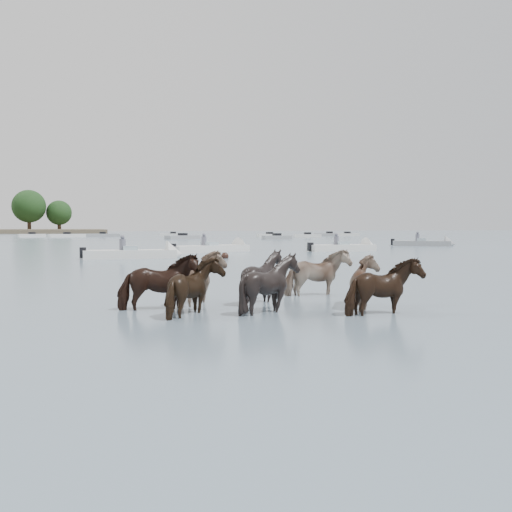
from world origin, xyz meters
name	(u,v)px	position (x,y,z in m)	size (l,w,h in m)	color
ground	(152,315)	(0.00, 0.00, 0.00)	(400.00, 400.00, 0.00)	slate
pony_herd	(267,285)	(2.60, 0.23, 0.50)	(6.09, 4.26, 1.48)	black
swimming_pony	(224,257)	(7.05, 19.22, 0.10)	(0.72, 0.44, 0.44)	black
motorboat_b	(144,254)	(2.80, 20.93, 0.23)	(5.74, 1.84, 1.92)	silver
motorboat_c	(219,249)	(9.02, 27.42, 0.22)	(6.67, 3.93, 1.92)	silver
motorboat_d	(350,248)	(18.50, 25.45, 0.23)	(5.57, 1.61, 1.92)	silver
motorboat_e	(430,244)	(30.43, 32.31, 0.23)	(5.55, 4.28, 1.92)	gray
distant_flotilla	(66,237)	(-0.59, 78.72, 0.26)	(101.79, 29.62, 0.93)	silver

